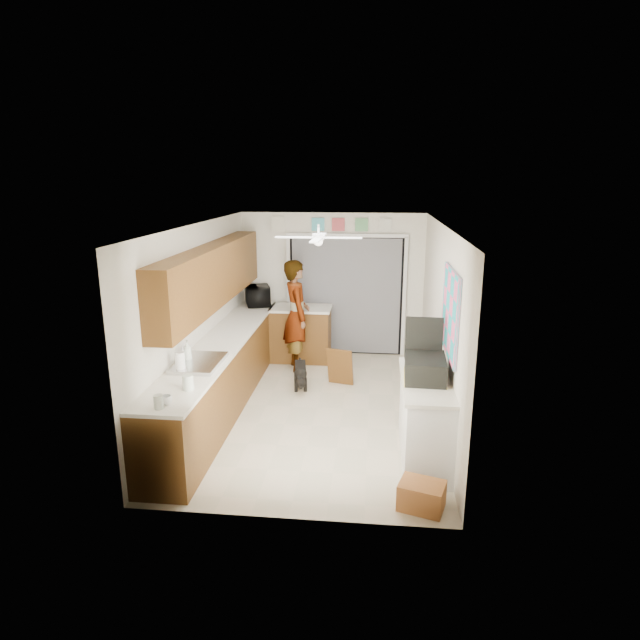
{
  "coord_description": "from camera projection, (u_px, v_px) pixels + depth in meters",
  "views": [
    {
      "loc": [
        0.75,
        -6.78,
        3.08
      ],
      "look_at": [
        0.0,
        0.4,
        1.15
      ],
      "focal_mm": 30.0,
      "sensor_mm": 36.0,
      "label": 1
    }
  ],
  "objects": [
    {
      "name": "floor",
      "position": [
        317.0,
        408.0,
        7.39
      ],
      "size": [
        5.0,
        5.0,
        0.0
      ],
      "primitive_type": "plane",
      "color": "#BAB096",
      "rests_on": "ground"
    },
    {
      "name": "cup",
      "position": [
        166.0,
        400.0,
        5.19
      ],
      "size": [
        0.12,
        0.12,
        0.09
      ],
      "primitive_type": "imported",
      "rotation": [
        0.0,
        0.0,
        0.03
      ],
      "color": "white",
      "rests_on": "left_countertop"
    },
    {
      "name": "left_countertop",
      "position": [
        223.0,
        341.0,
        7.28
      ],
      "size": [
        0.62,
        4.8,
        0.04
      ],
      "primitive_type": "cube",
      "color": "white",
      "rests_on": "left_base_cabinets"
    },
    {
      "name": "suitcase_rim",
      "position": [
        424.0,
        378.0,
        5.86
      ],
      "size": [
        0.46,
        0.6,
        0.02
      ],
      "primitive_type": "cube",
      "rotation": [
        0.0,
        0.0,
        -0.04
      ],
      "color": "yellow",
      "rests_on": "suitcase"
    },
    {
      "name": "upper_cabinets",
      "position": [
        213.0,
        275.0,
        7.26
      ],
      "size": [
        0.32,
        4.0,
        0.8
      ],
      "primitive_type": "cube",
      "color": "brown",
      "rests_on": "wall_left"
    },
    {
      "name": "back_opening_recess",
      "position": [
        346.0,
        296.0,
        9.47
      ],
      "size": [
        2.0,
        0.06,
        2.1
      ],
      "primitive_type": "cube",
      "color": "black",
      "rests_on": "wall_back"
    },
    {
      "name": "suitcase",
      "position": [
        425.0,
        368.0,
        5.83
      ],
      "size": [
        0.46,
        0.6,
        0.25
      ],
      "primitive_type": "cube",
      "rotation": [
        0.0,
        0.0,
        -0.04
      ],
      "color": "black",
      "rests_on": "right_counter_top"
    },
    {
      "name": "sink_basin",
      "position": [
        199.0,
        363.0,
        6.31
      ],
      "size": [
        0.5,
        0.76,
        0.06
      ],
      "primitive_type": "cube",
      "color": "silver",
      "rests_on": "left_countertop"
    },
    {
      "name": "left_base_cabinets",
      "position": [
        224.0,
        374.0,
        7.4
      ],
      "size": [
        0.6,
        4.8,
        0.9
      ],
      "primitive_type": "cube",
      "color": "brown",
      "rests_on": "floor"
    },
    {
      "name": "wall_left",
      "position": [
        199.0,
        317.0,
        7.23
      ],
      "size": [
        0.0,
        5.0,
        5.0
      ],
      "primitive_type": "plane",
      "rotation": [
        1.57,
        0.0,
        1.57
      ],
      "color": "white",
      "rests_on": "ground"
    },
    {
      "name": "header_frame_2",
      "position": [
        338.0,
        225.0,
        9.16
      ],
      "size": [
        0.22,
        0.02,
        0.22
      ],
      "primitive_type": "cube",
      "color": "#C74A54",
      "rests_on": "wall_back"
    },
    {
      "name": "faucet",
      "position": [
        183.0,
        355.0,
        6.3
      ],
      "size": [
        0.03,
        0.03,
        0.22
      ],
      "primitive_type": "cylinder",
      "color": "silver",
      "rests_on": "left_countertop"
    },
    {
      "name": "soap_bottle",
      "position": [
        187.0,
        351.0,
        6.36
      ],
      "size": [
        0.14,
        0.14,
        0.27
      ],
      "primitive_type": "imported",
      "rotation": [
        0.0,
        0.0,
        0.4
      ],
      "color": "silver",
      "rests_on": "left_countertop"
    },
    {
      "name": "ceiling_fan",
      "position": [
        318.0,
        238.0,
        6.98
      ],
      "size": [
        1.14,
        1.14,
        0.24
      ],
      "primitive_type": "cube",
      "color": "white",
      "rests_on": "ceiling"
    },
    {
      "name": "wall_back",
      "position": [
        332.0,
        284.0,
        9.47
      ],
      "size": [
        3.2,
        0.0,
        3.2
      ],
      "primitive_type": "plane",
      "rotation": [
        1.57,
        0.0,
        0.0
      ],
      "color": "white",
      "rests_on": "ground"
    },
    {
      "name": "wall_front",
      "position": [
        286.0,
        394.0,
        4.66
      ],
      "size": [
        3.2,
        0.0,
        3.2
      ],
      "primitive_type": "plane",
      "rotation": [
        -1.57,
        0.0,
        0.0
      ],
      "color": "white",
      "rests_on": "ground"
    },
    {
      "name": "ceiling",
      "position": [
        317.0,
        225.0,
        6.74
      ],
      "size": [
        5.0,
        5.0,
        0.0
      ],
      "primitive_type": "plane",
      "rotation": [
        3.14,
        0.0,
        0.0
      ],
      "color": "white",
      "rests_on": "ground"
    },
    {
      "name": "navy_crate",
      "position": [
        421.0,
        498.0,
        5.12
      ],
      "size": [
        0.41,
        0.37,
        0.2
      ],
      "primitive_type": "cube",
      "rotation": [
        0.0,
        0.0,
        -0.38
      ],
      "color": "black",
      "rests_on": "floor"
    },
    {
      "name": "wall_right",
      "position": [
        440.0,
        324.0,
        6.91
      ],
      "size": [
        0.0,
        5.0,
        5.0
      ],
      "primitive_type": "plane",
      "rotation": [
        1.57,
        0.0,
        -1.57
      ],
      "color": "white",
      "rests_on": "ground"
    },
    {
      "name": "microwave",
      "position": [
        258.0,
        296.0,
        9.25
      ],
      "size": [
        0.56,
        0.68,
        0.32
      ],
      "primitive_type": "imported",
      "rotation": [
        0.0,
        0.0,
        1.89
      ],
      "color": "black",
      "rests_on": "left_countertop"
    },
    {
      "name": "right_counter_top",
      "position": [
        426.0,
        381.0,
        5.86
      ],
      "size": [
        0.54,
        1.44,
        0.04
      ],
      "primitive_type": "cube",
      "color": "white",
      "rests_on": "right_counter_base"
    },
    {
      "name": "suitcase_lid",
      "position": [
        424.0,
        339.0,
        6.04
      ],
      "size": [
        0.42,
        0.05,
        0.5
      ],
      "primitive_type": "cube",
      "rotation": [
        0.0,
        0.0,
        -0.04
      ],
      "color": "black",
      "rests_on": "suitcase"
    },
    {
      "name": "abstract_painting",
      "position": [
        450.0,
        312.0,
        5.84
      ],
      "size": [
        0.03,
        1.15,
        0.95
      ],
      "primitive_type": "cube",
      "color": "#F75B95",
      "rests_on": "wall_right"
    },
    {
      "name": "door_trim_right",
      "position": [
        404.0,
        298.0,
        9.33
      ],
      "size": [
        0.06,
        0.04,
        2.1
      ],
      "primitive_type": "cube",
      "color": "white",
      "rests_on": "wall_back"
    },
    {
      "name": "paper_towel_roll",
      "position": [
        180.0,
        362.0,
        6.04
      ],
      "size": [
        0.11,
        0.11,
        0.24
      ],
      "primitive_type": "cylinder",
      "rotation": [
        0.0,
        0.0,
        0.01
      ],
      "color": "white",
      "rests_on": "left_countertop"
    },
    {
      "name": "peninsula_base",
      "position": [
        301.0,
        335.0,
        9.24
      ],
      "size": [
        1.0,
        0.6,
        0.9
      ],
      "primitive_type": "cube",
      "color": "brown",
      "rests_on": "floor"
    },
    {
      "name": "header_frame_3",
      "position": [
        362.0,
        225.0,
        9.12
      ],
      "size": [
        0.22,
        0.02,
        0.22
      ],
      "primitive_type": "cube",
      "color": "#61A970",
      "rests_on": "wall_back"
    },
    {
      "name": "jar_a",
      "position": [
        188.0,
        382.0,
        5.54
      ],
      "size": [
        0.15,
        0.15,
        0.16
      ],
      "primitive_type": "cylinder",
      "rotation": [
        0.0,
        0.0,
        -0.36
      ],
      "color": "silver",
      "rests_on": "left_countertop"
    },
    {
      "name": "right_counter_base",
      "position": [
        425.0,
        420.0,
        5.98
      ],
      "size": [
        0.5,
        1.4,
        0.9
      ],
      "primitive_type": "cube",
      "color": "white",
      "rests_on": "floor"
    },
    {
      "name": "man",
      "position": [
        297.0,
        315.0,
        8.69
      ],
      "size": [
        0.62,
        0.77,
        1.82
      ],
      "primitive_type": "imported",
      "rotation": [
        0.0,
        0.0,
        1.89
      ],
      "color": "white",
      "rests_on": "floor"
    },
    {
      "name": "cardboard_box",
      "position": [
        422.0,
        496.0,
        5.11
      ],
      "size": [
        0.49,
        0.43,
        0.26
      ],
      "primitive_type": "cube",
      "rotation": [
        0.0,
        0.0,
        -0.3
      ],
      "color": "#BA6B3A",
      "rests_on": "floor"
    },
    {
      "name": "door_trim_head",
      "position": [
        347.0,
        235.0,
        9.16
      ],
      "size": [
        2.1,
        0.04,
        0.06
      ],
      "primitive_type": "cube",
      "color": "white",
      "rests_on": "wall_back"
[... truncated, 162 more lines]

